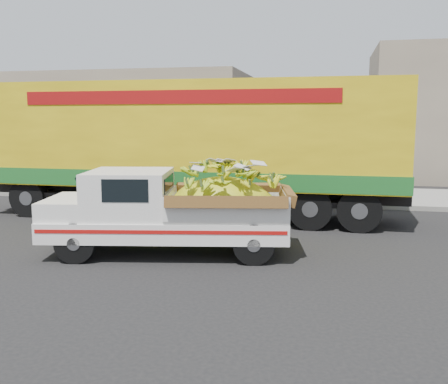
# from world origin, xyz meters

# --- Properties ---
(ground) EXTENTS (100.00, 100.00, 0.00)m
(ground) POSITION_xyz_m (0.00, 0.00, 0.00)
(ground) COLOR black
(ground) RESTS_ON ground
(curb) EXTENTS (60.00, 0.25, 0.15)m
(curb) POSITION_xyz_m (0.00, 6.47, 0.07)
(curb) COLOR gray
(curb) RESTS_ON ground
(sidewalk) EXTENTS (60.00, 4.00, 0.14)m
(sidewalk) POSITION_xyz_m (0.00, 8.57, 0.07)
(sidewalk) COLOR gray
(sidewalk) RESTS_ON ground
(building_left) EXTENTS (18.00, 6.00, 5.00)m
(building_left) POSITION_xyz_m (-8.00, 14.47, 2.50)
(building_left) COLOR gray
(building_left) RESTS_ON ground
(pickup_truck) EXTENTS (5.20, 2.67, 1.74)m
(pickup_truck) POSITION_xyz_m (2.26, 0.16, 0.93)
(pickup_truck) COLOR black
(pickup_truck) RESTS_ON ground
(semi_trailer) EXTENTS (12.01, 2.61, 3.80)m
(semi_trailer) POSITION_xyz_m (1.24, 4.02, 2.12)
(semi_trailer) COLOR black
(semi_trailer) RESTS_ON ground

